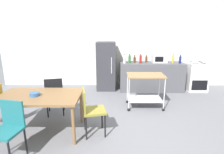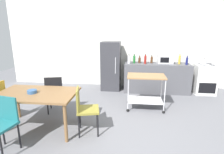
{
  "view_description": "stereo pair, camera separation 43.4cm",
  "coord_description": "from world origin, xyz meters",
  "px_view_note": "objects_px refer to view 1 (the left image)",
  "views": [
    {
      "loc": [
        -0.31,
        -3.07,
        1.92
      ],
      "look_at": [
        -0.35,
        1.2,
        0.8
      ],
      "focal_mm": 29.13,
      "sensor_mm": 36.0,
      "label": 1
    },
    {
      "loc": [
        0.12,
        -3.04,
        1.92
      ],
      "look_at": [
        -0.35,
        1.2,
        0.8
      ],
      "focal_mm": 29.13,
      "sensor_mm": 36.0,
      "label": 2
    }
  ],
  "objects_px": {
    "dining_table": "(40,99)",
    "bottle_vinegar": "(173,59)",
    "chair_teal": "(9,127)",
    "refrigerator": "(106,66)",
    "chair_olive": "(91,109)",
    "bottle_olive_oil": "(130,59)",
    "chair_black": "(55,93)",
    "bottle_sesame_oil": "(135,60)",
    "bottle_hot_sauce": "(180,60)",
    "microwave": "(159,58)",
    "fruit_bowl": "(35,94)",
    "bottle_soda": "(125,60)",
    "bottle_sparkling_water": "(146,59)",
    "kettle": "(196,60)",
    "stove_oven": "(196,76)",
    "bottle_soy_sauce": "(141,59)",
    "kitchen_cart": "(145,85)"
  },
  "relations": [
    {
      "from": "chair_teal",
      "to": "refrigerator",
      "type": "xyz_separation_m",
      "value": [
        1.32,
        3.36,
        0.26
      ]
    },
    {
      "from": "fruit_bowl",
      "to": "dining_table",
      "type": "bearing_deg",
      "value": 29.09
    },
    {
      "from": "refrigerator",
      "to": "bottle_hot_sauce",
      "type": "bearing_deg",
      "value": -4.97
    },
    {
      "from": "bottle_soda",
      "to": "bottle_soy_sauce",
      "type": "relative_size",
      "value": 0.94
    },
    {
      "from": "bottle_soy_sauce",
      "to": "bottle_hot_sauce",
      "type": "height_order",
      "value": "bottle_soy_sauce"
    },
    {
      "from": "bottle_sesame_oil",
      "to": "chair_black",
      "type": "bearing_deg",
      "value": -136.93
    },
    {
      "from": "bottle_soy_sauce",
      "to": "bottle_hot_sauce",
      "type": "bearing_deg",
      "value": -1.55
    },
    {
      "from": "bottle_sesame_oil",
      "to": "bottle_vinegar",
      "type": "relative_size",
      "value": 0.71
    },
    {
      "from": "bottle_soda",
      "to": "bottle_hot_sauce",
      "type": "height_order",
      "value": "bottle_soda"
    },
    {
      "from": "bottle_vinegar",
      "to": "stove_oven",
      "type": "bearing_deg",
      "value": 2.98
    },
    {
      "from": "bottle_soda",
      "to": "bottle_sesame_oil",
      "type": "distance_m",
      "value": 0.37
    },
    {
      "from": "chair_black",
      "to": "bottle_sesame_oil",
      "type": "xyz_separation_m",
      "value": [
        2.0,
        1.87,
        0.47
      ]
    },
    {
      "from": "dining_table",
      "to": "fruit_bowl",
      "type": "height_order",
      "value": "fruit_bowl"
    },
    {
      "from": "chair_black",
      "to": "bottle_sparkling_water",
      "type": "xyz_separation_m",
      "value": [
        2.38,
        1.89,
        0.48
      ]
    },
    {
      "from": "bottle_olive_oil",
      "to": "bottle_sesame_oil",
      "type": "height_order",
      "value": "bottle_olive_oil"
    },
    {
      "from": "chair_black",
      "to": "bottle_olive_oil",
      "type": "distance_m",
      "value": 2.62
    },
    {
      "from": "refrigerator",
      "to": "bottle_soda",
      "type": "relative_size",
      "value": 5.66
    },
    {
      "from": "refrigerator",
      "to": "bottle_soy_sauce",
      "type": "xyz_separation_m",
      "value": [
        1.08,
        -0.17,
        0.25
      ]
    },
    {
      "from": "bottle_olive_oil",
      "to": "microwave",
      "type": "height_order",
      "value": "bottle_olive_oil"
    },
    {
      "from": "bottle_soda",
      "to": "bottle_hot_sauce",
      "type": "xyz_separation_m",
      "value": [
        1.72,
        -0.0,
        -0.0
      ]
    },
    {
      "from": "bottle_sesame_oil",
      "to": "fruit_bowl",
      "type": "distance_m",
      "value": 3.38
    },
    {
      "from": "dining_table",
      "to": "kettle",
      "type": "height_order",
      "value": "kettle"
    },
    {
      "from": "kettle",
      "to": "refrigerator",
      "type": "bearing_deg",
      "value": 176.3
    },
    {
      "from": "kitchen_cart",
      "to": "fruit_bowl",
      "type": "distance_m",
      "value": 2.54
    },
    {
      "from": "bottle_olive_oil",
      "to": "bottle_hot_sauce",
      "type": "relative_size",
      "value": 1.03
    },
    {
      "from": "dining_table",
      "to": "bottle_vinegar",
      "type": "bearing_deg",
      "value": 38.0
    },
    {
      "from": "chair_teal",
      "to": "stove_oven",
      "type": "distance_m",
      "value": 5.34
    },
    {
      "from": "refrigerator",
      "to": "bottle_hot_sauce",
      "type": "distance_m",
      "value": 2.32
    },
    {
      "from": "bottle_sparkling_water",
      "to": "fruit_bowl",
      "type": "xyz_separation_m",
      "value": [
        -2.48,
        -2.67,
        -0.22
      ]
    },
    {
      "from": "chair_teal",
      "to": "microwave",
      "type": "relative_size",
      "value": 1.93
    },
    {
      "from": "chair_black",
      "to": "microwave",
      "type": "relative_size",
      "value": 1.93
    },
    {
      "from": "stove_oven",
      "to": "bottle_soda",
      "type": "relative_size",
      "value": 3.36
    },
    {
      "from": "dining_table",
      "to": "chair_teal",
      "type": "relative_size",
      "value": 1.69
    },
    {
      "from": "chair_black",
      "to": "refrigerator",
      "type": "relative_size",
      "value": 0.57
    },
    {
      "from": "refrigerator",
      "to": "bottle_vinegar",
      "type": "xyz_separation_m",
      "value": [
        2.1,
        -0.12,
        0.26
      ]
    },
    {
      "from": "dining_table",
      "to": "refrigerator",
      "type": "bearing_deg",
      "value": 66.97
    },
    {
      "from": "chair_olive",
      "to": "bottle_olive_oil",
      "type": "bearing_deg",
      "value": -32.29
    },
    {
      "from": "bottle_vinegar",
      "to": "bottle_hot_sauce",
      "type": "relative_size",
      "value": 1.17
    },
    {
      "from": "stove_oven",
      "to": "refrigerator",
      "type": "height_order",
      "value": "refrigerator"
    },
    {
      "from": "fruit_bowl",
      "to": "bottle_vinegar",
      "type": "bearing_deg",
      "value": 37.84
    },
    {
      "from": "bottle_hot_sauce",
      "to": "bottle_vinegar",
      "type": "bearing_deg",
      "value": 158.47
    },
    {
      "from": "bottle_soda",
      "to": "dining_table",
      "type": "bearing_deg",
      "value": -124.88
    },
    {
      "from": "bottle_soda",
      "to": "bottle_hot_sauce",
      "type": "relative_size",
      "value": 1.01
    },
    {
      "from": "chair_olive",
      "to": "bottle_sparkling_water",
      "type": "distance_m",
      "value": 3.1
    },
    {
      "from": "chair_olive",
      "to": "chair_teal",
      "type": "distance_m",
      "value": 1.32
    },
    {
      "from": "fruit_bowl",
      "to": "bottle_sesame_oil",
      "type": "bearing_deg",
      "value": 51.54
    },
    {
      "from": "bottle_vinegar",
      "to": "bottle_hot_sauce",
      "type": "bearing_deg",
      "value": -21.53
    },
    {
      "from": "bottle_sesame_oil",
      "to": "chair_olive",
      "type": "bearing_deg",
      "value": -112.19
    },
    {
      "from": "bottle_soda",
      "to": "bottle_olive_oil",
      "type": "xyz_separation_m",
      "value": [
        0.16,
        0.1,
        0.01
      ]
    },
    {
      "from": "dining_table",
      "to": "microwave",
      "type": "relative_size",
      "value": 3.26
    }
  ]
}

